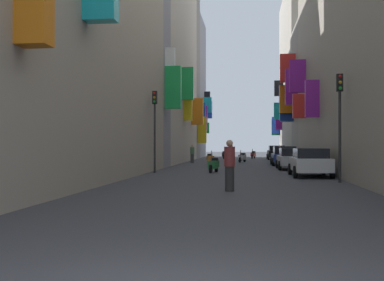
% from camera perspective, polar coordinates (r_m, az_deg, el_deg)
% --- Properties ---
extents(ground_plane, '(140.00, 140.00, 0.00)m').
position_cam_1_polar(ground_plane, '(34.56, 5.61, -3.20)').
color(ground_plane, '#38383D').
extents(building_left_mid_a, '(7.12, 3.07, 17.45)m').
position_cam_1_polar(building_left_mid_a, '(34.84, -7.95, 11.23)').
color(building_left_mid_a, gray).
rests_on(building_left_mid_a, ground).
extents(building_left_mid_b, '(7.18, 17.99, 21.58)m').
position_cam_1_polar(building_left_mid_b, '(45.33, -4.52, 11.15)').
color(building_left_mid_b, '#B2A899').
rests_on(building_left_mid_b, ground).
extents(building_left_mid_c, '(6.97, 3.79, 20.68)m').
position_cam_1_polar(building_left_mid_c, '(55.80, -2.31, 8.46)').
color(building_left_mid_c, slate).
rests_on(building_left_mid_c, ground).
extents(building_left_far, '(7.22, 8.19, 17.71)m').
position_cam_1_polar(building_left_far, '(61.46, -1.42, 6.24)').
color(building_left_far, gray).
rests_on(building_left_far, ground).
extents(building_right_mid_a, '(7.37, 6.13, 12.54)m').
position_cam_1_polar(building_right_mid_a, '(44.71, 16.12, 5.48)').
color(building_right_mid_a, gray).
rests_on(building_right_mid_a, ground).
extents(building_right_mid_b, '(7.39, 17.57, 19.56)m').
position_cam_1_polar(building_right_mid_b, '(56.80, 14.19, 7.76)').
color(building_right_mid_b, '#B2A899').
rests_on(building_right_mid_b, ground).
extents(parked_car_black, '(1.97, 4.38, 1.52)m').
position_cam_1_polar(parked_car_black, '(51.74, 10.19, -1.41)').
color(parked_car_black, black).
rests_on(parked_car_black, ground).
extents(parked_car_silver, '(1.93, 4.08, 1.41)m').
position_cam_1_polar(parked_car_silver, '(31.42, 12.04, -2.10)').
color(parked_car_silver, '#B7B7BC').
rests_on(parked_car_silver, ground).
extents(parked_car_blue, '(2.02, 4.25, 1.49)m').
position_cam_1_polar(parked_car_blue, '(37.67, 11.11, -1.79)').
color(parked_car_blue, navy).
rests_on(parked_car_blue, ground).
extents(parked_car_white, '(1.93, 4.21, 1.44)m').
position_cam_1_polar(parked_car_white, '(24.72, 14.13, -2.50)').
color(parked_car_white, white).
rests_on(parked_car_white, ground).
extents(scooter_white, '(0.75, 1.81, 1.13)m').
position_cam_1_polar(scooter_white, '(43.37, 6.12, -2.03)').
color(scooter_white, silver).
rests_on(scooter_white, ground).
extents(scooter_green, '(0.62, 1.80, 1.13)m').
position_cam_1_polar(scooter_green, '(27.51, 2.64, -2.93)').
color(scooter_green, '#287F3D').
rests_on(scooter_green, ground).
extents(scooter_red, '(0.66, 1.80, 1.13)m').
position_cam_1_polar(scooter_red, '(55.47, 7.45, -1.69)').
color(scooter_red, red).
rests_on(scooter_red, ground).
extents(scooter_black, '(0.55, 1.87, 1.13)m').
position_cam_1_polar(scooter_black, '(54.32, 3.96, -1.72)').
color(scooter_black, black).
rests_on(scooter_black, ground).
extents(scooter_orange, '(0.75, 1.89, 1.13)m').
position_cam_1_polar(scooter_orange, '(39.60, 2.24, -2.18)').
color(scooter_orange, orange).
rests_on(scooter_orange, ground).
extents(pedestrian_crossing, '(0.40, 0.40, 1.62)m').
position_cam_1_polar(pedestrian_crossing, '(41.52, 0.03, -1.64)').
color(pedestrian_crossing, '#3B3B3B').
rests_on(pedestrian_crossing, ground).
extents(pedestrian_near_left, '(0.49, 0.49, 1.80)m').
position_cam_1_polar(pedestrian_near_left, '(16.49, 4.58, -3.04)').
color(pedestrian_near_left, '#2E2E2E').
rests_on(pedestrian_near_left, ground).
extents(pedestrian_near_right, '(0.51, 0.51, 1.59)m').
position_cam_1_polar(pedestrian_near_right, '(42.72, 10.52, -1.62)').
color(pedestrian_near_right, '#303030').
rests_on(pedestrian_near_right, ground).
extents(pedestrian_mid_street, '(0.49, 0.49, 1.61)m').
position_cam_1_polar(pedestrian_mid_street, '(30.57, 4.80, -2.06)').
color(pedestrian_mid_street, '#2B2B2B').
rests_on(pedestrian_mid_street, ground).
extents(traffic_light_near_corner, '(0.26, 0.34, 4.67)m').
position_cam_1_polar(traffic_light_near_corner, '(21.20, 17.48, 3.64)').
color(traffic_light_near_corner, '#2D2D2D').
rests_on(traffic_light_near_corner, ground).
extents(traffic_light_far_corner, '(0.26, 0.34, 4.72)m').
position_cam_1_polar(traffic_light_far_corner, '(27.16, -4.55, 2.78)').
color(traffic_light_far_corner, '#2D2D2D').
rests_on(traffic_light_far_corner, ground).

